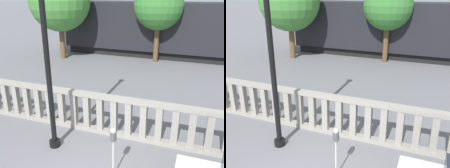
{
  "view_description": "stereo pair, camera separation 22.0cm",
  "coord_description": "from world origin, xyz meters",
  "views": [
    {
      "loc": [
        2.18,
        -4.07,
        4.57
      ],
      "look_at": [
        -0.68,
        3.79,
        1.42
      ],
      "focal_mm": 40.0,
      "sensor_mm": 36.0,
      "label": 1
    },
    {
      "loc": [
        2.38,
        -3.99,
        4.57
      ],
      "look_at": [
        -0.68,
        3.79,
        1.42
      ],
      "focal_mm": 40.0,
      "sensor_mm": 36.0,
      "label": 2
    }
  ],
  "objects": [
    {
      "name": "balustrade",
      "position": [
        0.0,
        2.79,
        0.71
      ],
      "size": [
        16.86,
        0.24,
        1.42
      ],
      "color": "gray",
      "rests_on": "ground"
    },
    {
      "name": "parking_meter",
      "position": [
        0.4,
        0.9,
        1.14
      ],
      "size": [
        0.16,
        0.16,
        1.43
      ],
      "color": "silver",
      "rests_on": "ground"
    },
    {
      "name": "tree_right",
      "position": [
        -0.71,
        12.51,
        3.66
      ],
      "size": [
        3.15,
        3.15,
        5.26
      ],
      "color": "brown",
      "rests_on": "ground"
    },
    {
      "name": "train_near",
      "position": [
        3.09,
        14.19,
        2.0
      ],
      "size": [
        21.35,
        2.86,
        4.4
      ],
      "color": "black",
      "rests_on": "ground"
    },
    {
      "name": "lamppost",
      "position": [
        -1.77,
        1.55,
        3.44
      ],
      "size": [
        0.34,
        0.34,
        6.73
      ],
      "color": "black",
      "rests_on": "ground"
    },
    {
      "name": "tree_left",
      "position": [
        -7.08,
        11.15,
        3.94
      ],
      "size": [
        4.12,
        4.12,
        6.01
      ],
      "color": "brown",
      "rests_on": "ground"
    }
  ]
}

